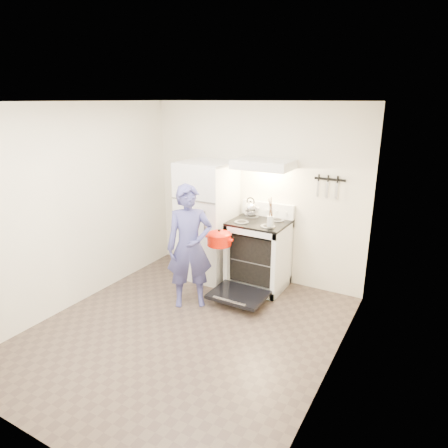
{
  "coord_description": "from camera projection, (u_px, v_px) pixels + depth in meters",
  "views": [
    {
      "loc": [
        2.33,
        -3.22,
        2.52
      ],
      "look_at": [
        -0.05,
        1.0,
        1.0
      ],
      "focal_mm": 32.0,
      "sensor_mm": 36.0,
      "label": 1
    }
  ],
  "objects": [
    {
      "name": "pizza_stone",
      "position": [
        256.0,
        258.0,
        5.44
      ],
      "size": [
        0.34,
        0.34,
        0.02
      ],
      "primitive_type": "cylinder",
      "color": "#8A7050",
      "rests_on": "oven_rack"
    },
    {
      "name": "person",
      "position": [
        190.0,
        247.0,
        4.92
      ],
      "size": [
        0.68,
        0.64,
        1.56
      ],
      "primitive_type": "imported",
      "rotation": [
        0.0,
        0.0,
        0.64
      ],
      "color": "navy",
      "rests_on": "floor"
    },
    {
      "name": "utensil_jar",
      "position": [
        270.0,
        221.0,
        5.05
      ],
      "size": [
        0.11,
        0.11,
        0.13
      ],
      "primitive_type": "cylinder",
      "rotation": [
        0.0,
        0.0,
        -0.34
      ],
      "color": "silver",
      "rests_on": "cooktop"
    },
    {
      "name": "back_wall",
      "position": [
        255.0,
        193.0,
        5.65
      ],
      "size": [
        3.2,
        0.02,
        2.5
      ],
      "primitive_type": "cube",
      "color": "#F0E9CC",
      "rests_on": "ground"
    },
    {
      "name": "refrigerator",
      "position": [
        207.0,
        220.0,
        5.75
      ],
      "size": [
        0.7,
        0.7,
        1.7
      ],
      "primitive_type": "cube",
      "color": "white",
      "rests_on": "floor"
    },
    {
      "name": "stove_body",
      "position": [
        259.0,
        255.0,
        5.51
      ],
      "size": [
        0.76,
        0.65,
        0.92
      ],
      "primitive_type": "cube",
      "color": "white",
      "rests_on": "floor"
    },
    {
      "name": "tea_kettle",
      "position": [
        251.0,
        207.0,
        5.56
      ],
      "size": [
        0.22,
        0.18,
        0.27
      ],
      "primitive_type": null,
      "color": "silver",
      "rests_on": "cooktop"
    },
    {
      "name": "backsplash",
      "position": [
        268.0,
        209.0,
        5.57
      ],
      "size": [
        0.76,
        0.07,
        0.2
      ],
      "primitive_type": "cube",
      "color": "white",
      "rests_on": "cooktop"
    },
    {
      "name": "floor",
      "position": [
        185.0,
        332.0,
        4.53
      ],
      "size": [
        3.6,
        3.6,
        0.0
      ],
      "primitive_type": "plane",
      "color": "#4D3F34",
      "rests_on": "ground"
    },
    {
      "name": "cooktop",
      "position": [
        259.0,
        222.0,
        5.36
      ],
      "size": [
        0.76,
        0.65,
        0.03
      ],
      "primitive_type": "cube",
      "color": "black",
      "rests_on": "stove_body"
    },
    {
      "name": "oven_rack",
      "position": [
        258.0,
        257.0,
        5.51
      ],
      "size": [
        0.6,
        0.52,
        0.01
      ],
      "primitive_type": "cube",
      "color": "slate",
      "rests_on": "stove_body"
    },
    {
      "name": "knife_strip",
      "position": [
        330.0,
        179.0,
        5.05
      ],
      "size": [
        0.4,
        0.02,
        0.03
      ],
      "primitive_type": "cube",
      "color": "black",
      "rests_on": "back_wall"
    },
    {
      "name": "range_hood",
      "position": [
        263.0,
        164.0,
        5.19
      ],
      "size": [
        0.76,
        0.5,
        0.12
      ],
      "primitive_type": "cube",
      "color": "white",
      "rests_on": "back_wall"
    },
    {
      "name": "oven_door",
      "position": [
        238.0,
        295.0,
        5.11
      ],
      "size": [
        0.7,
        0.54,
        0.04
      ],
      "primitive_type": "cube",
      "color": "black",
      "rests_on": "floor"
    },
    {
      "name": "dutch_oven",
      "position": [
        219.0,
        240.0,
        5.12
      ],
      "size": [
        0.38,
        0.31,
        0.25
      ],
      "primitive_type": null,
      "color": "red",
      "rests_on": "person"
    }
  ]
}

